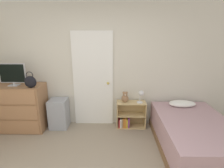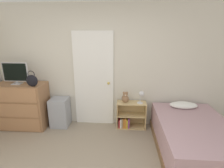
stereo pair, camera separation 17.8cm
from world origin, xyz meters
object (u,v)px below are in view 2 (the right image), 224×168
object	(u,v)px
dresser	(23,105)
bookshelf	(129,117)
teddy_bear	(125,98)
bed	(194,138)
storage_bin	(60,112)
tv	(15,73)
handbag	(32,81)
desk_lamp	(141,95)

from	to	relation	value
dresser	bookshelf	xyz separation A→B (m)	(2.25, 0.12, -0.25)
teddy_bear	bed	bearing A→B (deg)	-33.19
dresser	storage_bin	size ratio (longest dim) A/B	1.57
tv	bookshelf	distance (m)	2.50
tv	handbag	bearing A→B (deg)	-19.86
teddy_bear	bookshelf	bearing A→B (deg)	3.32
dresser	bed	xyz separation A→B (m)	(3.32, -0.64, -0.21)
handbag	teddy_bear	size ratio (longest dim) A/B	1.35
handbag	desk_lamp	size ratio (longest dim) A/B	1.17
tv	dresser	bearing A→B (deg)	22.14
tv	bed	xyz separation A→B (m)	(3.36, -0.62, -0.92)
handbag	desk_lamp	world-z (taller)	handbag
desk_lamp	tv	bearing A→B (deg)	-177.83
desk_lamp	teddy_bear	bearing A→B (deg)	172.73
tv	handbag	size ratio (longest dim) A/B	1.66
tv	storage_bin	bearing A→B (deg)	6.91
handbag	desk_lamp	bearing A→B (deg)	6.50
dresser	bed	world-z (taller)	dresser
teddy_bear	tv	bearing A→B (deg)	-176.44
bookshelf	teddy_bear	bearing A→B (deg)	-176.68
tv	storage_bin	size ratio (longest dim) A/B	0.83
dresser	handbag	xyz separation A→B (m)	(0.36, -0.17, 0.60)
teddy_bear	desk_lamp	size ratio (longest dim) A/B	0.87
bookshelf	desk_lamp	bearing A→B (deg)	-11.35
dresser	storage_bin	distance (m)	0.78
handbag	storage_bin	distance (m)	0.90
dresser	teddy_bear	bearing A→B (deg)	3.14
storage_bin	teddy_bear	xyz separation A→B (m)	(1.40, 0.04, 0.36)
tv	desk_lamp	xyz separation A→B (m)	(2.53, 0.10, -0.44)
dresser	tv	xyz separation A→B (m)	(-0.05, -0.02, 0.71)
storage_bin	bed	distance (m)	2.66
dresser	tv	size ratio (longest dim) A/B	1.90
bed	tv	bearing A→B (deg)	169.59
dresser	bed	distance (m)	3.38
dresser	bed	size ratio (longest dim) A/B	0.55
tv	bookshelf	size ratio (longest dim) A/B	0.85
tv	teddy_bear	size ratio (longest dim) A/B	2.23
tv	bed	world-z (taller)	tv
tv	storage_bin	xyz separation A→B (m)	(0.81, 0.10, -0.88)
tv	bed	distance (m)	3.54
handbag	storage_bin	size ratio (longest dim) A/B	0.50
dresser	teddy_bear	xyz separation A→B (m)	(2.16, 0.12, 0.19)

